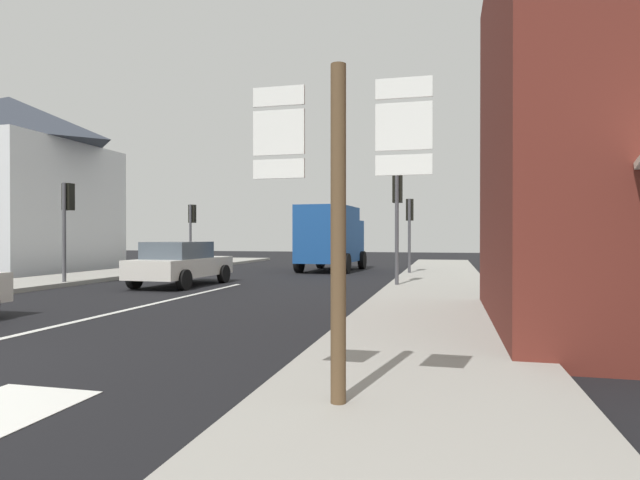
% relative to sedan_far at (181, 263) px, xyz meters
% --- Properties ---
extents(ground_plane, '(80.00, 80.00, 0.00)m').
position_rel_sedan_far_xyz_m(ground_plane, '(1.69, -1.09, -0.76)').
color(ground_plane, black).
extents(sidewalk_right, '(3.12, 44.00, 0.14)m').
position_rel_sedan_far_xyz_m(sidewalk_right, '(8.37, -3.09, -0.69)').
color(sidewalk_right, gray).
rests_on(sidewalk_right, ground).
extents(lane_centre_stripe, '(0.16, 12.00, 0.01)m').
position_rel_sedan_far_xyz_m(lane_centre_stripe, '(1.69, -5.09, -0.75)').
color(lane_centre_stripe, silver).
rests_on(lane_centre_stripe, ground).
extents(clapboard_house_left, '(7.88, 8.95, 8.31)m').
position_rel_sedan_far_xyz_m(clapboard_house_left, '(-11.69, 4.93, 3.45)').
color(clapboard_house_left, silver).
rests_on(clapboard_house_left, ground).
extents(sedan_far, '(2.08, 4.26, 1.47)m').
position_rel_sedan_far_xyz_m(sedan_far, '(0.00, 0.00, 0.00)').
color(sedan_far, beige).
rests_on(sedan_far, ground).
extents(delivery_truck, '(2.71, 5.11, 3.05)m').
position_rel_sedan_far_xyz_m(delivery_truck, '(3.26, 8.48, 0.89)').
color(delivery_truck, '#19478C').
rests_on(delivery_truck, ground).
extents(route_sign_post, '(1.66, 0.14, 3.20)m').
position_rel_sedan_far_xyz_m(route_sign_post, '(7.68, -11.15, 1.15)').
color(route_sign_post, brown).
rests_on(route_sign_post, ground).
extents(traffic_light_near_right, '(0.30, 0.49, 3.61)m').
position_rel_sedan_far_xyz_m(traffic_light_near_right, '(7.11, 0.75, 1.92)').
color(traffic_light_near_right, '#47474C').
rests_on(traffic_light_near_right, ground).
extents(traffic_light_far_right, '(0.30, 0.49, 3.21)m').
position_rel_sedan_far_xyz_m(traffic_light_far_right, '(7.11, 6.32, 1.62)').
color(traffic_light_far_right, '#47474C').
rests_on(traffic_light_far_right, ground).
extents(traffic_light_far_left, '(0.30, 0.49, 3.23)m').
position_rel_sedan_far_xyz_m(traffic_light_far_left, '(-3.73, 7.94, 1.63)').
color(traffic_light_far_left, '#47474C').
rests_on(traffic_light_far_left, ground).
extents(traffic_light_near_left, '(0.30, 0.49, 3.43)m').
position_rel_sedan_far_xyz_m(traffic_light_near_left, '(-3.73, -0.83, 1.78)').
color(traffic_light_near_left, '#47474C').
rests_on(traffic_light_near_left, ground).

